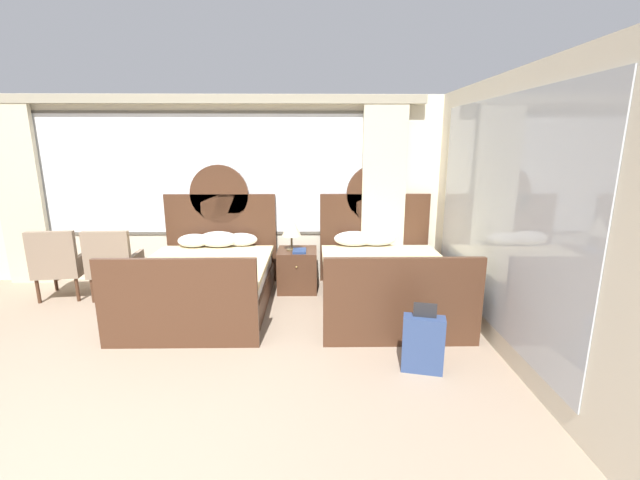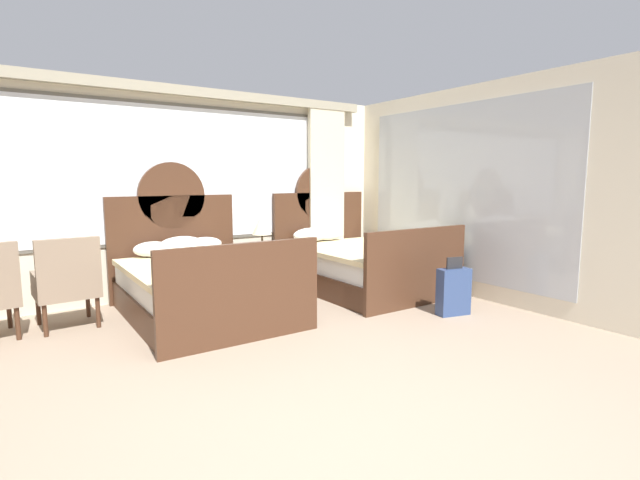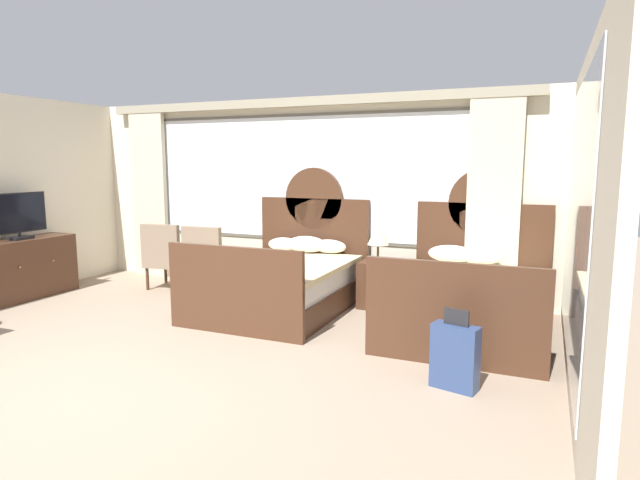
{
  "view_description": "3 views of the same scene",
  "coord_description": "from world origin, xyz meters",
  "px_view_note": "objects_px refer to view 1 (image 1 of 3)",
  "views": [
    {
      "loc": [
        1.6,
        -2.08,
        2.05
      ],
      "look_at": [
        1.66,
        2.19,
        1.03
      ],
      "focal_mm": 23.21,
      "sensor_mm": 36.0,
      "label": 1
    },
    {
      "loc": [
        -1.54,
        -2.09,
        1.53
      ],
      "look_at": [
        1.25,
        2.03,
        0.87
      ],
      "focal_mm": 26.27,
      "sensor_mm": 36.0,
      "label": 2
    },
    {
      "loc": [
        3.18,
        -2.84,
        1.81
      ],
      "look_at": [
        1.14,
        1.97,
        1.04
      ],
      "focal_mm": 29.84,
      "sensor_mm": 36.0,
      "label": 3
    }
  ],
  "objects_px": {
    "armchair_by_window_left": "(113,262)",
    "table_lamp_on_nightstand": "(291,226)",
    "book_on_nightstand": "(299,251)",
    "bed_near_window": "(206,279)",
    "suitcase_on_floor": "(423,344)",
    "bed_near_mirror": "(384,279)",
    "nightstand_between_beds": "(297,270)",
    "armchair_by_window_centre": "(60,263)"
  },
  "relations": [
    {
      "from": "armchair_by_window_left",
      "to": "suitcase_on_floor",
      "type": "relative_size",
      "value": 1.44
    },
    {
      "from": "table_lamp_on_nightstand",
      "to": "book_on_nightstand",
      "type": "height_order",
      "value": "table_lamp_on_nightstand"
    },
    {
      "from": "armchair_by_window_centre",
      "to": "table_lamp_on_nightstand",
      "type": "bearing_deg",
      "value": 5.01
    },
    {
      "from": "nightstand_between_beds",
      "to": "table_lamp_on_nightstand",
      "type": "distance_m",
      "value": 0.64
    },
    {
      "from": "bed_near_window",
      "to": "suitcase_on_floor",
      "type": "relative_size",
      "value": 3.25
    },
    {
      "from": "table_lamp_on_nightstand",
      "to": "book_on_nightstand",
      "type": "xyz_separation_m",
      "value": [
        0.11,
        -0.1,
        -0.32
      ]
    },
    {
      "from": "nightstand_between_beds",
      "to": "armchair_by_window_left",
      "type": "bearing_deg",
      "value": -173.37
    },
    {
      "from": "table_lamp_on_nightstand",
      "to": "book_on_nightstand",
      "type": "relative_size",
      "value": 1.88
    },
    {
      "from": "suitcase_on_floor",
      "to": "bed_near_mirror",
      "type": "bearing_deg",
      "value": 93.58
    },
    {
      "from": "bed_near_window",
      "to": "armchair_by_window_centre",
      "type": "distance_m",
      "value": 2.03
    },
    {
      "from": "bed_near_window",
      "to": "armchair_by_window_left",
      "type": "distance_m",
      "value": 1.34
    },
    {
      "from": "armchair_by_window_left",
      "to": "nightstand_between_beds",
      "type": "bearing_deg",
      "value": 6.63
    },
    {
      "from": "bed_near_mirror",
      "to": "armchair_by_window_centre",
      "type": "relative_size",
      "value": 2.26
    },
    {
      "from": "bed_near_window",
      "to": "book_on_nightstand",
      "type": "xyz_separation_m",
      "value": [
        1.17,
        0.47,
        0.24
      ]
    },
    {
      "from": "bed_near_mirror",
      "to": "table_lamp_on_nightstand",
      "type": "height_order",
      "value": "bed_near_mirror"
    },
    {
      "from": "bed_near_mirror",
      "to": "armchair_by_window_centre",
      "type": "distance_m",
      "value": 4.27
    },
    {
      "from": "bed_near_window",
      "to": "suitcase_on_floor",
      "type": "distance_m",
      "value": 2.84
    },
    {
      "from": "book_on_nightstand",
      "to": "armchair_by_window_left",
      "type": "distance_m",
      "value": 2.47
    },
    {
      "from": "bed_near_mirror",
      "to": "table_lamp_on_nightstand",
      "type": "xyz_separation_m",
      "value": [
        -1.2,
        0.57,
        0.57
      ]
    },
    {
      "from": "nightstand_between_beds",
      "to": "armchair_by_window_centre",
      "type": "height_order",
      "value": "armchair_by_window_centre"
    },
    {
      "from": "bed_near_mirror",
      "to": "nightstand_between_beds",
      "type": "xyz_separation_m",
      "value": [
        -1.13,
        0.59,
        -0.06
      ]
    },
    {
      "from": "table_lamp_on_nightstand",
      "to": "suitcase_on_floor",
      "type": "xyz_separation_m",
      "value": [
        1.3,
        -2.15,
        -0.65
      ]
    },
    {
      "from": "bed_near_window",
      "to": "armchair_by_window_left",
      "type": "bearing_deg",
      "value": 167.09
    },
    {
      "from": "bed_near_mirror",
      "to": "bed_near_window",
      "type": "bearing_deg",
      "value": 179.8
    },
    {
      "from": "suitcase_on_floor",
      "to": "table_lamp_on_nightstand",
      "type": "bearing_deg",
      "value": 121.1
    },
    {
      "from": "bed_near_mirror",
      "to": "book_on_nightstand",
      "type": "relative_size",
      "value": 8.26
    },
    {
      "from": "bed_near_mirror",
      "to": "suitcase_on_floor",
      "type": "bearing_deg",
      "value": -86.42
    },
    {
      "from": "armchair_by_window_centre",
      "to": "suitcase_on_floor",
      "type": "relative_size",
      "value": 1.44
    },
    {
      "from": "book_on_nightstand",
      "to": "armchair_by_window_centre",
      "type": "relative_size",
      "value": 0.27
    },
    {
      "from": "table_lamp_on_nightstand",
      "to": "suitcase_on_floor",
      "type": "relative_size",
      "value": 0.74
    },
    {
      "from": "bed_near_mirror",
      "to": "armchair_by_window_left",
      "type": "xyz_separation_m",
      "value": [
        -3.55,
        0.31,
        0.14
      ]
    },
    {
      "from": "nightstand_between_beds",
      "to": "suitcase_on_floor",
      "type": "relative_size",
      "value": 0.88
    },
    {
      "from": "armchair_by_window_left",
      "to": "table_lamp_on_nightstand",
      "type": "bearing_deg",
      "value": 6.52
    },
    {
      "from": "bed_near_window",
      "to": "book_on_nightstand",
      "type": "height_order",
      "value": "bed_near_window"
    },
    {
      "from": "armchair_by_window_centre",
      "to": "bed_near_mirror",
      "type": "bearing_deg",
      "value": -4.11
    },
    {
      "from": "table_lamp_on_nightstand",
      "to": "suitcase_on_floor",
      "type": "height_order",
      "value": "table_lamp_on_nightstand"
    },
    {
      "from": "nightstand_between_beds",
      "to": "armchair_by_window_centre",
      "type": "distance_m",
      "value": 3.15
    },
    {
      "from": "table_lamp_on_nightstand",
      "to": "armchair_by_window_left",
      "type": "xyz_separation_m",
      "value": [
        -2.35,
        -0.27,
        -0.43
      ]
    },
    {
      "from": "nightstand_between_beds",
      "to": "table_lamp_on_nightstand",
      "type": "bearing_deg",
      "value": -170.06
    },
    {
      "from": "table_lamp_on_nightstand",
      "to": "armchair_by_window_left",
      "type": "bearing_deg",
      "value": -173.48
    },
    {
      "from": "bed_near_mirror",
      "to": "book_on_nightstand",
      "type": "distance_m",
      "value": 1.21
    },
    {
      "from": "armchair_by_window_centre",
      "to": "suitcase_on_floor",
      "type": "height_order",
      "value": "armchair_by_window_centre"
    }
  ]
}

